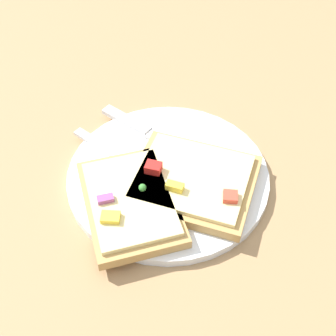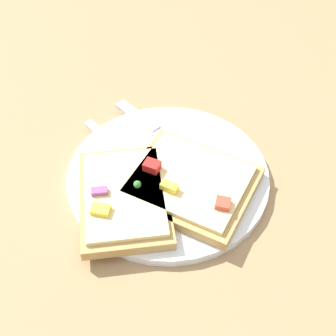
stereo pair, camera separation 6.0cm
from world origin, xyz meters
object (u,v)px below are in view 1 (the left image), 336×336
Objects in this scene: plate at (168,176)px; knife at (153,135)px; pizza_slice_main at (192,181)px; pizza_slice_corner at (130,202)px; fork at (141,170)px.

knife is at bearing 140.97° from plate.
pizza_slice_main is 0.08m from pizza_slice_corner.
plate is at bearing -16.06° from pizza_slice_main.
plate is at bearing -35.66° from knife.
pizza_slice_corner reaches higher than knife.
pizza_slice_main reaches higher than pizza_slice_corner.
plate is 1.23× the size of fork.
fork is at bearing -27.13° from pizza_slice_corner.
fork is 1.00× the size of knife.
pizza_slice_corner is at bearing 42.52° from pizza_slice_main.
pizza_slice_main is at bearing 18.39° from fork.
plate is 0.04m from fork.
pizza_slice_main is 0.97× the size of pizza_slice_corner.
pizza_slice_main reaches higher than knife.
pizza_slice_corner is (-0.04, -0.07, -0.00)m from pizza_slice_main.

